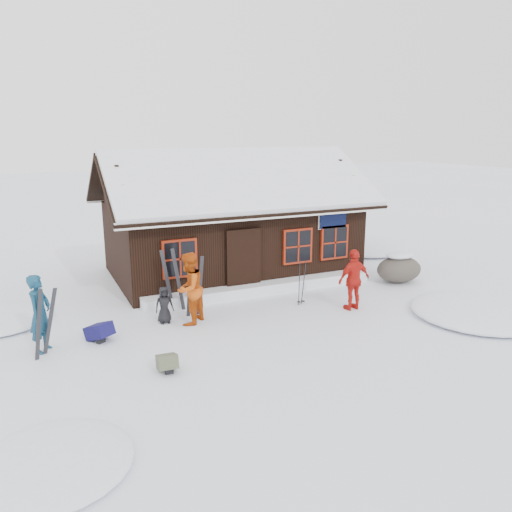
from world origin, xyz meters
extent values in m
plane|color=white|center=(0.00, 0.00, 0.00)|extent=(120.00, 120.00, 0.00)
cube|color=black|center=(1.50, 5.00, 1.25)|extent=(8.00, 5.00, 2.50)
cube|color=black|center=(1.50, 3.52, 3.35)|extent=(8.90, 3.14, 1.88)
cube|color=black|center=(1.50, 6.47, 3.35)|extent=(8.90, 3.14, 1.88)
cube|color=white|center=(1.50, 3.52, 3.49)|extent=(8.72, 3.07, 1.86)
cube|color=white|center=(1.50, 6.47, 3.49)|extent=(8.72, 3.07, 1.86)
cube|color=white|center=(1.50, 5.00, 4.22)|extent=(8.81, 0.22, 0.14)
cube|color=silver|center=(1.50, 2.05, 2.48)|extent=(8.90, 0.10, 0.20)
cube|color=black|center=(0.90, 2.45, 1.00)|extent=(1.00, 0.10, 2.00)
cube|color=black|center=(4.10, 2.42, 2.15)|extent=(1.00, 0.06, 0.60)
cube|color=maroon|center=(-1.10, 2.44, 1.35)|extent=(1.04, 0.10, 1.14)
cube|color=black|center=(-1.10, 2.40, 1.35)|extent=(0.90, 0.04, 1.00)
cube|color=maroon|center=(2.80, 2.44, 1.35)|extent=(1.04, 0.10, 1.14)
cube|color=black|center=(2.80, 2.40, 1.35)|extent=(0.90, 0.04, 1.00)
cube|color=maroon|center=(4.20, 2.44, 1.35)|extent=(1.04, 0.10, 1.14)
cube|color=black|center=(4.20, 2.40, 1.35)|extent=(0.90, 0.04, 1.00)
cube|color=white|center=(1.50, 2.25, 0.17)|extent=(7.60, 0.60, 0.35)
ellipsoid|color=white|center=(6.00, -2.00, 0.00)|extent=(3.60, 3.60, 0.43)
ellipsoid|color=white|center=(-5.00, -4.00, 0.00)|extent=(2.40, 2.40, 0.29)
ellipsoid|color=white|center=(8.00, 6.00, 0.00)|extent=(4.00, 4.00, 0.48)
imported|color=navy|center=(-4.94, 0.54, 0.91)|extent=(0.70, 0.79, 1.82)
imported|color=#B9460D|center=(-1.36, 0.77, 0.95)|extent=(1.17, 1.16, 1.91)
imported|color=red|center=(3.17, -0.13, 0.87)|extent=(1.04, 0.47, 1.75)
imported|color=black|center=(-1.95, 1.09, 0.49)|extent=(0.49, 0.33, 0.99)
ellipsoid|color=#544C43|center=(6.16, 1.45, 0.44)|extent=(1.58, 1.19, 0.87)
ellipsoid|color=white|center=(6.16, 1.45, 0.81)|extent=(1.00, 0.72, 0.22)
cube|color=black|center=(-4.99, 0.22, 0.75)|extent=(0.31, 0.34, 1.58)
cube|color=black|center=(-4.75, 0.34, 0.75)|extent=(0.45, 0.07, 1.58)
cube|color=black|center=(-1.60, 2.02, 0.86)|extent=(0.39, 0.12, 1.82)
cube|color=black|center=(-1.31, 1.95, 0.86)|extent=(0.33, 0.24, 1.82)
cube|color=black|center=(-1.17, 1.31, 0.81)|extent=(0.26, 0.09, 1.72)
cube|color=black|center=(-0.89, 1.27, 0.81)|extent=(0.24, 0.14, 1.72)
cylinder|color=black|center=(1.98, 0.86, 0.63)|extent=(0.10, 0.12, 1.34)
cylinder|color=black|center=(2.12, 0.86, 0.63)|extent=(0.10, 0.12, 1.34)
cube|color=#121046|center=(-3.68, 0.60, 0.16)|extent=(0.71, 0.75, 0.33)
cube|color=#4C4F39|center=(-2.62, -1.66, 0.14)|extent=(0.44, 0.56, 0.29)
camera|label=1|loc=(-4.97, -11.16, 4.85)|focal=35.00mm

